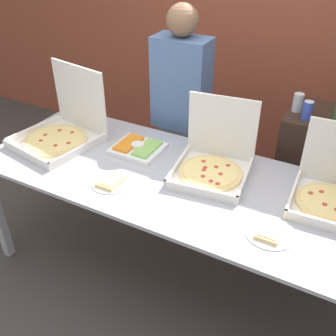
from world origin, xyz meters
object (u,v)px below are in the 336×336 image
object	(u,v)px
veggie_tray	(138,148)
soda_can_silver	(298,102)
paper_plate_front_right	(111,181)
soda_can_colored	(307,110)
pizza_box_near_right	(213,161)
paper_plate_front_center	(270,232)
pizza_box_far_left	(62,129)
pizza_box_far_right	(333,191)
person_guest_cap	(181,116)

from	to	relation	value
veggie_tray	soda_can_silver	distance (m)	1.11
paper_plate_front_right	soda_can_colored	xyz separation A→B (m)	(0.90, 0.92, 0.27)
pizza_box_near_right	veggie_tray	xyz separation A→B (m)	(-0.54, -0.00, -0.06)
paper_plate_front_center	veggie_tray	world-z (taller)	veggie_tray
paper_plate_front_center	paper_plate_front_right	xyz separation A→B (m)	(-0.95, -0.02, 0.00)
pizza_box_far_left	paper_plate_front_right	xyz separation A→B (m)	(0.59, -0.26, -0.07)
paper_plate_front_right	pizza_box_near_right	bearing A→B (deg)	38.89
pizza_box_near_right	paper_plate_front_right	world-z (taller)	pizza_box_near_right
pizza_box_far_right	soda_can_colored	distance (m)	0.61
pizza_box_far_right	soda_can_silver	xyz separation A→B (m)	(-0.36, 0.60, 0.21)
veggie_tray	paper_plate_front_right	bearing A→B (deg)	-81.78
soda_can_colored	soda_can_silver	bearing A→B (deg)	130.24
soda_can_colored	person_guest_cap	world-z (taller)	person_guest_cap
soda_can_silver	pizza_box_near_right	bearing A→B (deg)	-117.52
pizza_box_near_right	veggie_tray	size ratio (longest dim) A/B	1.57
paper_plate_front_right	person_guest_cap	distance (m)	0.90
pizza_box_far_left	soda_can_colored	size ratio (longest dim) A/B	4.74
person_guest_cap	pizza_box_far_right	bearing A→B (deg)	157.70
paper_plate_front_center	pizza_box_far_left	bearing A→B (deg)	170.99
soda_can_silver	soda_can_colored	distance (m)	0.13
paper_plate_front_center	soda_can_silver	bearing A→B (deg)	97.85
paper_plate_front_right	soda_can_colored	size ratio (longest dim) A/B	1.91
soda_can_silver	veggie_tray	bearing A→B (deg)	-144.05
person_guest_cap	soda_can_colored	bearing A→B (deg)	-178.59
pizza_box_far_left	veggie_tray	xyz separation A→B (m)	(0.54, 0.13, -0.06)
person_guest_cap	soda_can_silver	bearing A→B (deg)	-171.61
pizza_box_far_left	soda_can_silver	distance (m)	1.61
pizza_box_far_left	paper_plate_front_center	size ratio (longest dim) A/B	2.31
pizza_box_far_left	pizza_box_near_right	bearing A→B (deg)	16.62
pizza_box_near_right	pizza_box_far_left	distance (m)	1.09
pizza_box_far_right	soda_can_silver	world-z (taller)	pizza_box_far_right
pizza_box_near_right	soda_can_silver	bearing A→B (deg)	55.38
paper_plate_front_center	soda_can_silver	world-z (taller)	soda_can_silver
pizza_box_far_left	soda_can_colored	world-z (taller)	pizza_box_far_left
pizza_box_near_right	soda_can_colored	distance (m)	0.70
pizza_box_far_right	veggie_tray	size ratio (longest dim) A/B	1.39
pizza_box_far_right	veggie_tray	xyz separation A→B (m)	(-1.23, -0.03, -0.05)
paper_plate_front_right	soda_can_colored	world-z (taller)	soda_can_colored
soda_can_colored	pizza_box_far_left	bearing A→B (deg)	-156.10
paper_plate_front_right	veggie_tray	xyz separation A→B (m)	(-0.06, 0.39, 0.01)
pizza_box_far_left	veggie_tray	size ratio (longest dim) A/B	1.83
pizza_box_near_right	soda_can_colored	size ratio (longest dim) A/B	4.05
pizza_box_far_right	person_guest_cap	size ratio (longest dim) A/B	0.26
pizza_box_far_left	pizza_box_far_right	world-z (taller)	pizza_box_far_left
pizza_box_far_left	soda_can_colored	bearing A→B (deg)	33.79
soda_can_silver	person_guest_cap	size ratio (longest dim) A/B	0.07
paper_plate_front_center	paper_plate_front_right	distance (m)	0.95
pizza_box_far_left	paper_plate_front_center	bearing A→B (deg)	0.88
soda_can_colored	veggie_tray	bearing A→B (deg)	-150.72
paper_plate_front_center	person_guest_cap	bearing A→B (deg)	136.92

